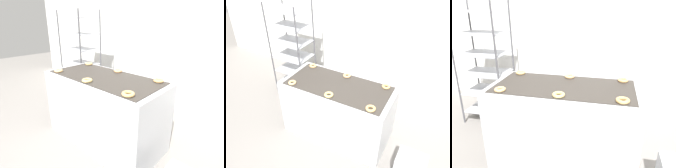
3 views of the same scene
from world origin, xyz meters
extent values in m
cube|color=white|center=(0.00, 2.12, 1.40)|extent=(8.00, 0.05, 2.80)
cube|color=#B7BABF|center=(0.00, 0.61, 0.44)|extent=(1.53, 0.73, 0.87)
cube|color=#38332D|center=(0.00, 0.61, 0.88)|extent=(1.40, 0.64, 0.01)
cube|color=#262628|center=(0.42, 0.29, 0.61)|extent=(0.12, 0.07, 0.10)
cylinder|color=#4C4C51|center=(-1.60, 1.03, 0.85)|extent=(0.02, 0.02, 1.70)
cylinder|color=#4C4C51|center=(-0.97, 1.03, 0.85)|extent=(0.02, 0.02, 1.70)
cylinder|color=#4C4C51|center=(-1.60, 1.50, 0.85)|extent=(0.02, 0.02, 1.70)
cylinder|color=#4C4C51|center=(-0.97, 1.50, 0.85)|extent=(0.02, 0.02, 1.70)
cube|color=#A8AAB2|center=(-1.29, 1.26, 0.17)|extent=(0.63, 0.47, 0.01)
cube|color=#A8AAB2|center=(-1.29, 1.26, 0.45)|extent=(0.63, 0.47, 0.01)
cube|color=#A8AAB2|center=(-1.29, 1.26, 0.73)|extent=(0.63, 0.47, 0.01)
cube|color=#A8AAB2|center=(-1.29, 1.26, 1.01)|extent=(0.63, 0.47, 0.01)
cube|color=#A8AAB2|center=(-1.29, 1.26, 1.28)|extent=(0.63, 0.47, 0.01)
cube|color=#A8AAB2|center=(-1.29, 1.26, 1.56)|extent=(0.63, 0.47, 0.01)
torus|color=#E2AE6F|center=(-0.57, 0.35, 0.90)|extent=(0.11, 0.11, 0.03)
torus|color=#D8B76D|center=(0.01, 0.35, 0.90)|extent=(0.12, 0.12, 0.03)
torus|color=tan|center=(0.57, 0.35, 0.90)|extent=(0.12, 0.12, 0.03)
torus|color=tan|center=(-0.58, 0.88, 0.90)|extent=(0.11, 0.11, 0.03)
torus|color=#E1A66C|center=(0.01, 0.87, 0.90)|extent=(0.11, 0.11, 0.03)
torus|color=#E4AA63|center=(0.59, 0.87, 0.90)|extent=(0.11, 0.11, 0.03)
camera|label=1|loc=(1.43, -0.79, 1.51)|focal=28.00mm
camera|label=2|loc=(1.16, -1.53, 2.56)|focal=35.00mm
camera|label=3|loc=(0.45, -1.40, 1.70)|focal=35.00mm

